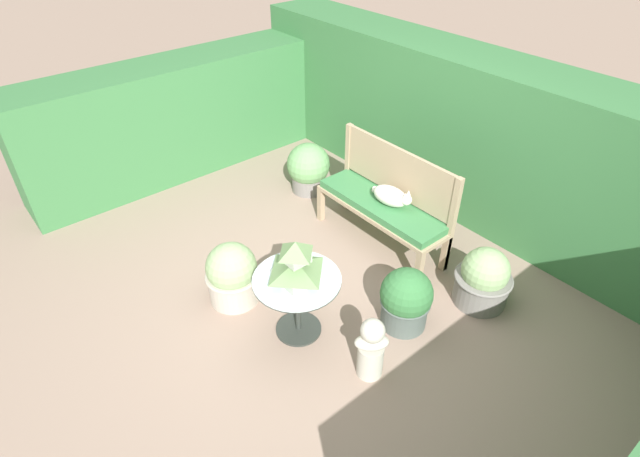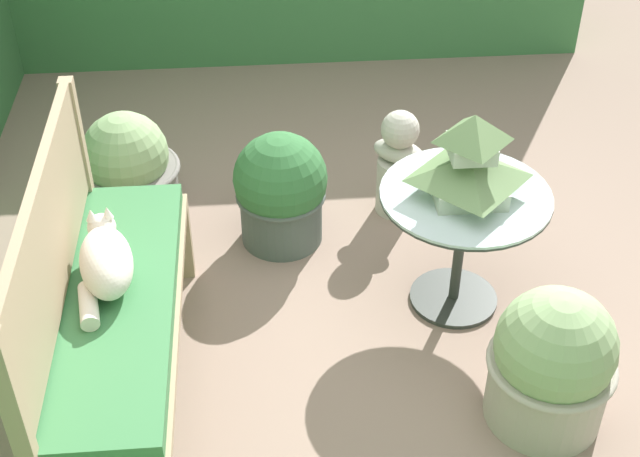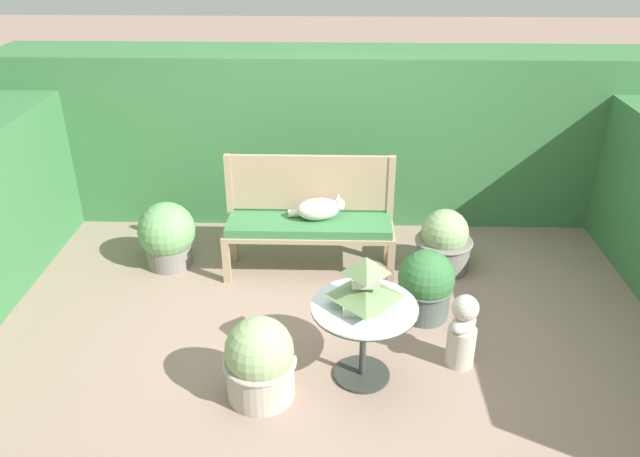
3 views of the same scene
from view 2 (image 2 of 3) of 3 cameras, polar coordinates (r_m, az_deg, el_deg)
name	(u,v)px [view 2 (image 2 of 3)]	position (r m, az deg, el deg)	size (l,w,h in m)	color
ground	(383,342)	(3.72, 4.04, -7.23)	(30.00, 30.00, 0.00)	gray
garden_bench	(120,312)	(3.31, -12.65, -5.22)	(1.43, 0.43, 0.49)	tan
bench_backrest	(51,253)	(3.17, -16.84, -1.52)	(1.43, 0.06, 1.00)	tan
cat	(105,261)	(3.27, -13.60, -2.06)	(0.48, 0.25, 0.21)	silver
patio_table	(463,217)	(3.66, 9.14, 0.70)	(0.69, 0.69, 0.57)	#2D332D
pagoda_birdhouse	(470,161)	(3.51, 9.58, 4.27)	(0.37, 0.37, 0.36)	#B2BCA8
garden_bust	(398,164)	(4.28, 5.01, 4.16)	(0.27, 0.29, 0.55)	#B7B2A3
potted_plant_hedge_corner	(128,172)	(4.33, -12.19, 3.58)	(0.50, 0.50, 0.55)	slate
potted_plant_bench_right	(281,191)	(4.08, -2.53, 2.43)	(0.43, 0.43, 0.55)	#4C5651
potted_plant_table_near	(552,363)	(3.36, 14.62, -8.32)	(0.47, 0.47, 0.58)	#ADA393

